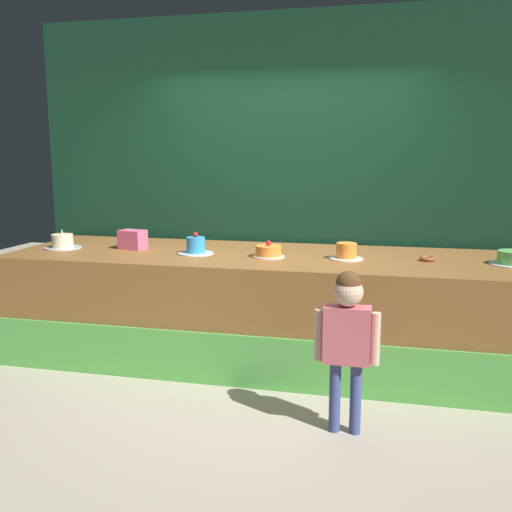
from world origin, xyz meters
TOP-DOWN VIEW (x-y plane):
  - ground_plane at (0.00, 0.00)m, footprint 12.00×12.00m
  - stage_platform at (0.00, 0.65)m, footprint 4.40×1.34m
  - curtain_backdrop at (0.00, 1.42)m, footprint 4.93×0.08m
  - child_figure at (0.71, -0.53)m, footprint 0.40×0.18m
  - pink_box at (-1.25, 0.65)m, footprint 0.25×0.19m
  - donut at (1.25, 0.65)m, footprint 0.12×0.12m
  - cake_far_left at (-1.87, 0.55)m, footprint 0.32×0.32m
  - cake_left at (-0.62, 0.54)m, footprint 0.30×0.30m
  - cake_center at (0.00, 0.54)m, footprint 0.26×0.26m
  - cake_right at (0.62, 0.58)m, footprint 0.27×0.27m

SIDE VIEW (x-z plane):
  - ground_plane at x=0.00m, z-range 0.00..0.00m
  - stage_platform at x=0.00m, z-range 0.00..0.90m
  - child_figure at x=0.71m, z-range 0.15..1.19m
  - donut at x=1.25m, z-range 0.90..0.94m
  - cake_center at x=0.00m, z-range 0.88..1.02m
  - cake_far_left at x=-1.87m, z-range 0.87..1.05m
  - cake_right at x=0.62m, z-range 0.90..1.03m
  - cake_left at x=-0.62m, z-range 0.87..1.06m
  - pink_box at x=-1.25m, z-range 0.90..1.07m
  - curtain_backdrop at x=0.00m, z-range 0.00..3.00m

